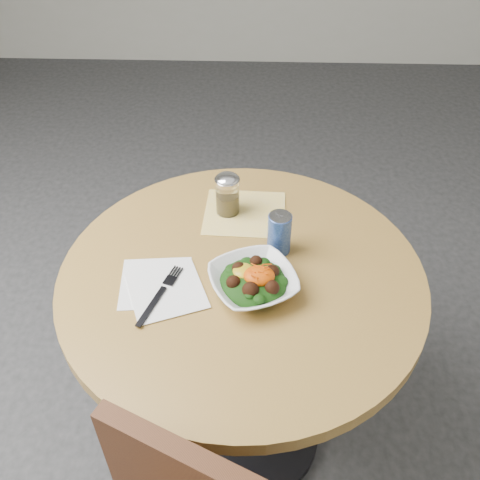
{
  "coord_description": "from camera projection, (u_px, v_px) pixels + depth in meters",
  "views": [
    {
      "loc": [
        0.03,
        -0.93,
        1.68
      ],
      "look_at": [
        -0.01,
        0.05,
        0.81
      ],
      "focal_mm": 40.0,
      "sensor_mm": 36.0,
      "label": 1
    }
  ],
  "objects": [
    {
      "name": "ground",
      "position": [
        241.0,
        428.0,
        1.81
      ],
      "size": [
        6.0,
        6.0,
        0.0
      ],
      "primitive_type": "plane",
      "color": "#2B2B2E",
      "rests_on": "ground"
    },
    {
      "name": "table",
      "position": [
        242.0,
        323.0,
        1.44
      ],
      "size": [
        0.9,
        0.9,
        0.75
      ],
      "color": "black",
      "rests_on": "ground"
    },
    {
      "name": "cloth_napkin",
      "position": [
        245.0,
        213.0,
        1.48
      ],
      "size": [
        0.23,
        0.21,
        0.0
      ],
      "primitive_type": "cube",
      "rotation": [
        0.0,
        0.0,
        -0.04
      ],
      "color": "yellow",
      "rests_on": "table"
    },
    {
      "name": "paper_napkins",
      "position": [
        161.0,
        287.0,
        1.27
      ],
      "size": [
        0.23,
        0.23,
        0.0
      ],
      "color": "white",
      "rests_on": "table"
    },
    {
      "name": "salad_bowl",
      "position": [
        253.0,
        281.0,
        1.25
      ],
      "size": [
        0.26,
        0.26,
        0.07
      ],
      "color": "white",
      "rests_on": "table"
    },
    {
      "name": "fork",
      "position": [
        161.0,
        293.0,
        1.25
      ],
      "size": [
        0.09,
        0.2,
        0.0
      ],
      "color": "black",
      "rests_on": "table"
    },
    {
      "name": "spice_shaker",
      "position": [
        227.0,
        194.0,
        1.45
      ],
      "size": [
        0.07,
        0.07,
        0.12
      ],
      "color": "silver",
      "rests_on": "table"
    },
    {
      "name": "beverage_can",
      "position": [
        279.0,
        233.0,
        1.33
      ],
      "size": [
        0.06,
        0.06,
        0.11
      ],
      "color": "navy",
      "rests_on": "table"
    }
  ]
}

